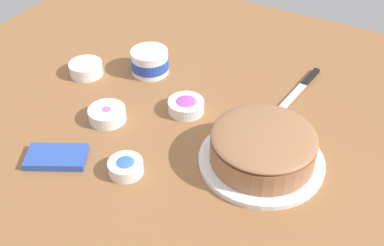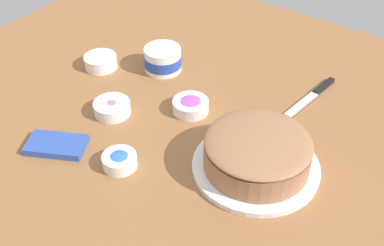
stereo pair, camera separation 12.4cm
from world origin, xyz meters
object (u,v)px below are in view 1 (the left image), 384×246
object	(u,v)px
frosting_tub	(150,61)
spreading_knife	(303,85)
sprinkle_bowl_rainbow	(186,105)
sprinkle_bowl_blue	(126,166)
frosted_cake	(263,149)
sprinkle_bowl_pink	(107,114)
candy_box_lower	(57,157)
sprinkle_bowl_yellow	(86,68)

from	to	relation	value
frosting_tub	spreading_knife	size ratio (longest dim) A/B	0.48
sprinkle_bowl_rainbow	sprinkle_bowl_blue	xyz separation A→B (m)	(0.01, 0.27, -0.00)
spreading_knife	sprinkle_bowl_blue	world-z (taller)	sprinkle_bowl_blue
frosted_cake	sprinkle_bowl_rainbow	size ratio (longest dim) A/B	3.07
sprinkle_bowl_pink	sprinkle_bowl_rainbow	size ratio (longest dim) A/B	1.01
frosted_cake	spreading_knife	xyz separation A→B (m)	(0.02, -0.36, -0.04)
sprinkle_bowl_rainbow	candy_box_lower	xyz separation A→B (m)	(0.18, 0.32, -0.01)
frosted_cake	sprinkle_bowl_yellow	world-z (taller)	frosted_cake
sprinkle_bowl_yellow	sprinkle_bowl_blue	world-z (taller)	sprinkle_bowl_yellow
frosting_tub	sprinkle_bowl_pink	world-z (taller)	frosting_tub
spreading_knife	sprinkle_bowl_pink	size ratio (longest dim) A/B	2.37
frosting_tub	sprinkle_bowl_rainbow	distance (m)	0.22
frosting_tub	sprinkle_bowl_yellow	world-z (taller)	frosting_tub
sprinkle_bowl_blue	frosting_tub	bearing A→B (deg)	-64.85
sprinkle_bowl_pink	frosted_cake	bearing A→B (deg)	-174.08
frosting_tub	sprinkle_bowl_rainbow	xyz separation A→B (m)	(-0.19, 0.12, -0.02)
frosting_tub	sprinkle_bowl_pink	size ratio (longest dim) A/B	1.14
sprinkle_bowl_pink	candy_box_lower	xyz separation A→B (m)	(0.01, 0.19, -0.01)
frosted_cake	sprinkle_bowl_rainbow	world-z (taller)	frosted_cake
frosted_cake	sprinkle_bowl_rainbow	bearing A→B (deg)	-19.07
frosted_cake	sprinkle_bowl_rainbow	xyz separation A→B (m)	(0.26, -0.09, -0.03)
sprinkle_bowl_blue	sprinkle_bowl_pink	bearing A→B (deg)	-41.55
candy_box_lower	frosted_cake	bearing A→B (deg)	179.85
spreading_knife	candy_box_lower	xyz separation A→B (m)	(0.42, 0.59, 0.00)
frosted_cake	sprinkle_bowl_yellow	bearing A→B (deg)	-9.58
frosting_tub	spreading_knife	world-z (taller)	frosting_tub
candy_box_lower	frosting_tub	bearing A→B (deg)	-116.36
frosted_cake	frosting_tub	xyz separation A→B (m)	(0.45, -0.21, -0.01)
frosted_cake	candy_box_lower	xyz separation A→B (m)	(0.44, 0.23, -0.04)
sprinkle_bowl_pink	sprinkle_bowl_blue	size ratio (longest dim) A/B	1.19
sprinkle_bowl_blue	candy_box_lower	xyz separation A→B (m)	(0.17, 0.05, -0.01)
sprinkle_bowl_pink	sprinkle_bowl_rainbow	xyz separation A→B (m)	(-0.17, -0.13, 0.00)
sprinkle_bowl_rainbow	candy_box_lower	world-z (taller)	sprinkle_bowl_rainbow
sprinkle_bowl_rainbow	candy_box_lower	bearing A→B (deg)	60.68
frosting_tub	spreading_knife	distance (m)	0.46
frosting_tub	sprinkle_bowl_blue	bearing A→B (deg)	115.15
sprinkle_bowl_pink	sprinkle_bowl_rainbow	distance (m)	0.21
sprinkle_bowl_pink	candy_box_lower	size ratio (longest dim) A/B	0.69
candy_box_lower	spreading_knife	bearing A→B (deg)	-153.50
sprinkle_bowl_yellow	sprinkle_bowl_blue	bearing A→B (deg)	140.28
spreading_knife	sprinkle_bowl_blue	distance (m)	0.60
spreading_knife	sprinkle_bowl_rainbow	world-z (taller)	sprinkle_bowl_rainbow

